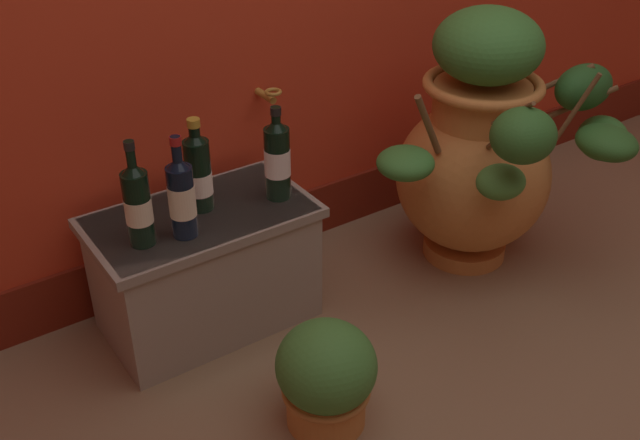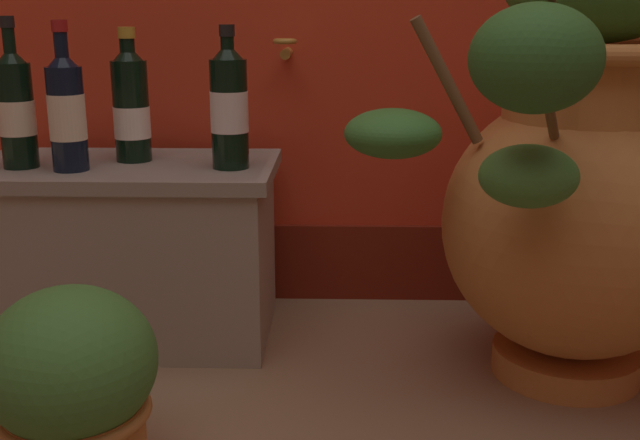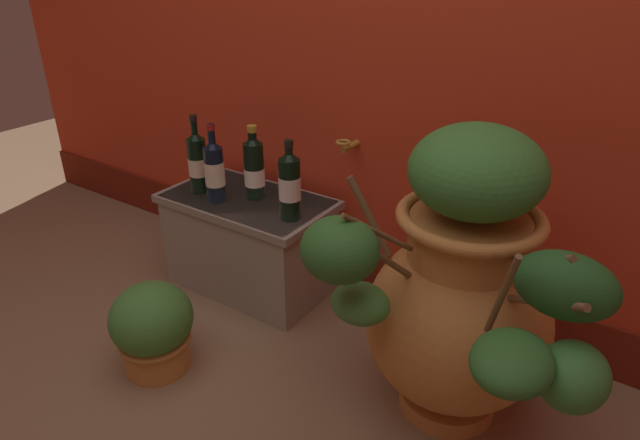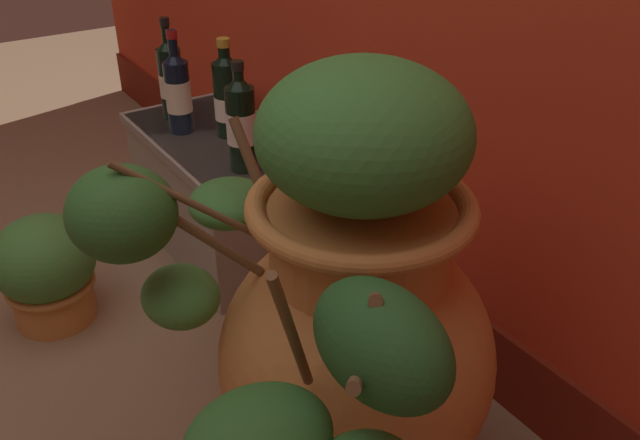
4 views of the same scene
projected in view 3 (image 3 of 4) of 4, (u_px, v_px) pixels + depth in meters
name	position (u px, v px, depth m)	size (l,w,h in m)	color
terracotta_urn	(459.00, 295.00, 1.55)	(0.89, 0.71, 0.91)	#CC7F3D
stone_ledge	(250.00, 240.00, 2.28)	(0.68, 0.39, 0.40)	#9E9384
wine_bottle_left	(290.00, 184.00, 1.97)	(0.08, 0.08, 0.30)	black
wine_bottle_middle	(254.00, 166.00, 2.15)	(0.08, 0.08, 0.29)	black
wine_bottle_right	(198.00, 161.00, 2.20)	(0.08, 0.08, 0.32)	black
wine_bottle_back	(214.00, 169.00, 2.12)	(0.08, 0.08, 0.31)	black
potted_shrub	(153.00, 327.00, 1.84)	(0.27, 0.28, 0.32)	#CC7F3D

